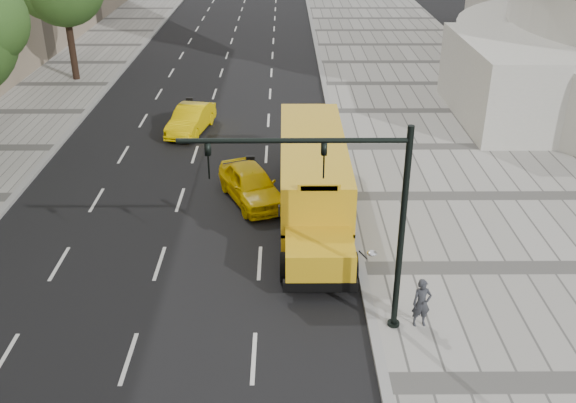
{
  "coord_description": "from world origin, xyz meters",
  "views": [
    {
      "loc": [
        3.36,
        -24.1,
        11.93
      ],
      "look_at": [
        3.5,
        -4.0,
        1.9
      ],
      "focal_mm": 40.0,
      "sensor_mm": 36.0,
      "label": 1
    }
  ],
  "objects_px": {
    "traffic_signal": "(352,207)",
    "school_bus": "(313,172)",
    "taxi_near": "(251,184)",
    "pedestrian": "(422,303)",
    "taxi_far": "(191,119)"
  },
  "relations": [
    {
      "from": "school_bus",
      "to": "taxi_far",
      "type": "height_order",
      "value": "school_bus"
    },
    {
      "from": "taxi_far",
      "to": "traffic_signal",
      "type": "height_order",
      "value": "traffic_signal"
    },
    {
      "from": "traffic_signal",
      "to": "school_bus",
      "type": "bearing_deg",
      "value": 95.23
    },
    {
      "from": "school_bus",
      "to": "taxi_near",
      "type": "distance_m",
      "value": 2.92
    },
    {
      "from": "taxi_far",
      "to": "taxi_near",
      "type": "bearing_deg",
      "value": -55.14
    },
    {
      "from": "school_bus",
      "to": "taxi_near",
      "type": "relative_size",
      "value": 2.64
    },
    {
      "from": "pedestrian",
      "to": "taxi_far",
      "type": "bearing_deg",
      "value": 111.9
    },
    {
      "from": "taxi_near",
      "to": "pedestrian",
      "type": "distance_m",
      "value": 10.18
    },
    {
      "from": "school_bus",
      "to": "pedestrian",
      "type": "xyz_separation_m",
      "value": [
        2.87,
        -7.54,
        -0.84
      ]
    },
    {
      "from": "taxi_far",
      "to": "pedestrian",
      "type": "bearing_deg",
      "value": -50.65
    },
    {
      "from": "pedestrian",
      "to": "traffic_signal",
      "type": "relative_size",
      "value": 0.24
    },
    {
      "from": "taxi_near",
      "to": "traffic_signal",
      "type": "distance_m",
      "value": 9.81
    },
    {
      "from": "pedestrian",
      "to": "traffic_signal",
      "type": "height_order",
      "value": "traffic_signal"
    },
    {
      "from": "taxi_near",
      "to": "taxi_far",
      "type": "distance_m",
      "value": 8.95
    },
    {
      "from": "taxi_near",
      "to": "taxi_far",
      "type": "bearing_deg",
      "value": 90.67
    }
  ]
}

